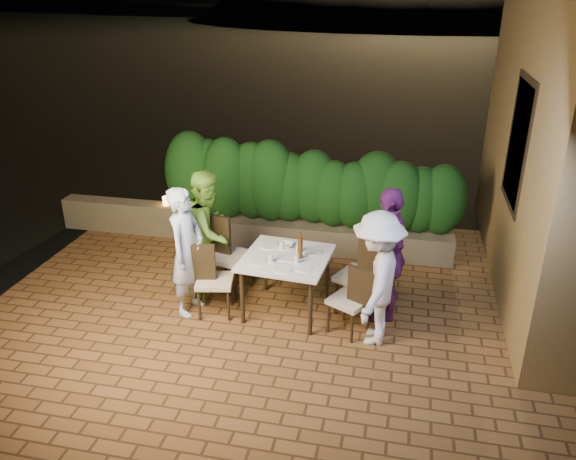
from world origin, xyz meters
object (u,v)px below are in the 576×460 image
(chair_left_back, at_px, (230,255))
(diner_purple, at_px, (388,254))
(dining_table, at_px, (286,284))
(chair_right_back, at_px, (359,275))
(parapet_lamp, at_px, (166,201))
(diner_white, at_px, (377,279))
(chair_left_front, at_px, (215,279))
(chair_right_front, at_px, (349,299))
(bowl, at_px, (286,245))
(beer_bottle, at_px, (300,245))
(diner_blue, at_px, (187,251))
(diner_green, at_px, (209,231))

(chair_left_back, relative_size, diner_purple, 0.62)
(dining_table, distance_m, chair_right_back, 0.89)
(diner_purple, relative_size, parapet_lamp, 11.78)
(diner_white, distance_m, parapet_lamp, 4.12)
(chair_left_front, distance_m, diner_purple, 2.08)
(chair_left_back, relative_size, chair_right_back, 0.99)
(dining_table, height_order, chair_left_back, chair_left_back)
(chair_right_front, distance_m, diner_purple, 0.71)
(bowl, distance_m, chair_left_back, 0.81)
(beer_bottle, xyz_separation_m, diner_blue, (-1.33, -0.22, -0.11))
(dining_table, height_order, bowl, bowl)
(dining_table, relative_size, diner_white, 0.64)
(beer_bottle, distance_m, parapet_lamp, 3.16)
(diner_green, relative_size, parapet_lamp, 11.62)
(diner_green, xyz_separation_m, diner_purple, (2.28, -0.20, 0.01))
(chair_right_front, bearing_deg, beer_bottle, 3.57)
(beer_bottle, relative_size, diner_purple, 0.20)
(diner_purple, xyz_separation_m, parapet_lamp, (-3.54, 1.69, -0.25))
(diner_blue, xyz_separation_m, diner_white, (2.26, -0.15, -0.03))
(dining_table, relative_size, chair_left_front, 1.08)
(diner_green, bearing_deg, chair_right_front, -105.75)
(dining_table, height_order, diner_purple, diner_purple)
(bowl, height_order, diner_blue, diner_blue)
(bowl, relative_size, diner_purple, 0.11)
(diner_white, bearing_deg, diner_blue, -88.21)
(chair_right_back, xyz_separation_m, parapet_lamp, (-3.22, 1.72, 0.05))
(parapet_lamp, bearing_deg, chair_left_front, -53.84)
(chair_left_front, xyz_separation_m, diner_purple, (2.01, 0.39, 0.36))
(chair_right_front, relative_size, diner_green, 0.53)
(chair_left_back, bearing_deg, diner_white, -6.44)
(bowl, distance_m, chair_left_front, 0.96)
(parapet_lamp, bearing_deg, diner_blue, -60.24)
(beer_bottle, distance_m, diner_blue, 1.35)
(chair_right_back, bearing_deg, diner_purple, -150.42)
(chair_left_back, xyz_separation_m, diner_blue, (-0.33, -0.58, 0.29))
(chair_right_front, height_order, diner_blue, diner_blue)
(chair_right_front, xyz_separation_m, diner_green, (-1.89, 0.65, 0.38))
(diner_green, distance_m, parapet_lamp, 1.97)
(beer_bottle, bearing_deg, diner_white, -22.08)
(chair_left_front, distance_m, chair_right_front, 1.63)
(chair_left_front, relative_size, chair_right_front, 1.07)
(dining_table, bearing_deg, diner_purple, 8.15)
(chair_right_back, xyz_separation_m, diner_purple, (0.31, 0.02, 0.31))
(chair_right_front, relative_size, parapet_lamp, 6.18)
(diner_purple, bearing_deg, chair_right_front, -55.25)
(dining_table, height_order, diner_blue, diner_blue)
(chair_left_back, relative_size, diner_white, 0.66)
(diner_green, xyz_separation_m, parapet_lamp, (-1.26, 1.49, -0.24))
(bowl, bearing_deg, chair_right_back, -7.40)
(diner_blue, xyz_separation_m, diner_purple, (2.34, 0.39, 0.02))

